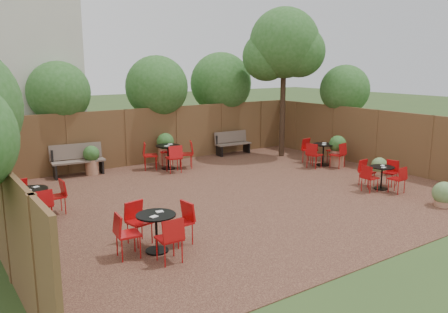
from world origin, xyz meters
TOP-DOWN VIEW (x-y plane):
  - ground at (0.00, 0.00)m, footprint 80.00×80.00m
  - courtyard_paving at (0.00, 0.00)m, footprint 12.00×10.00m
  - fence_back at (0.00, 5.00)m, footprint 12.00×0.08m
  - fence_right at (6.00, 0.00)m, footprint 0.08×10.00m
  - overhang_foliage at (-1.62, 3.12)m, footprint 15.31×10.45m
  - courtyard_tree at (4.59, 3.24)m, footprint 2.76×2.66m
  - park_bench_left at (-2.85, 4.63)m, footprint 1.67×0.69m
  - park_bench_right at (3.23, 4.62)m, footprint 1.47×0.54m
  - bistro_tables at (-0.07, 0.69)m, footprint 11.24×7.70m
  - planters at (-0.85, 3.65)m, footprint 11.27×4.49m
  - low_shrubs at (4.92, -3.26)m, footprint 2.42×3.73m

SIDE VIEW (x-z plane):
  - ground at x=0.00m, z-range 0.00..0.00m
  - courtyard_paving at x=0.00m, z-range 0.00..0.02m
  - low_shrubs at x=4.92m, z-range -0.03..0.72m
  - bistro_tables at x=-0.07m, z-range -0.01..0.92m
  - park_bench_right at x=3.23m, z-range 0.03..0.93m
  - park_bench_left at x=-2.85m, z-range 0.03..1.04m
  - planters at x=-0.85m, z-range 0.03..1.18m
  - fence_back at x=0.00m, z-range 0.00..2.00m
  - fence_right at x=6.00m, z-range 0.00..2.00m
  - overhang_foliage at x=-1.62m, z-range 1.40..3.95m
  - courtyard_tree at x=4.59m, z-range 1.32..6.88m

